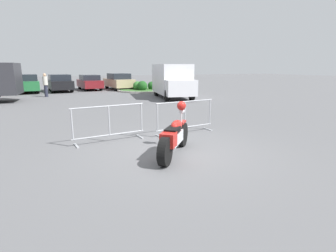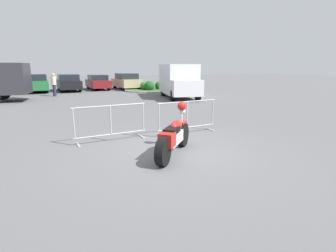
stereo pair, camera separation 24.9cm
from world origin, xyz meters
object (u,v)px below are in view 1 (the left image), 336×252
object	(u,v)px
crowd_barrier_near	(109,123)
parked_car_tan	(119,81)
pedestrian	(45,84)
parked_car_green	(26,83)
parked_car_maroon	(90,82)
parked_car_black	(60,83)
crowd_barrier_far	(185,117)
delivery_van	(172,80)
motorcycle	(175,136)

from	to	relation	value
crowd_barrier_near	parked_car_tan	size ratio (longest dim) A/B	0.46
pedestrian	parked_car_green	bearing A→B (deg)	60.53
parked_car_maroon	parked_car_tan	xyz separation A→B (m)	(2.64, -0.60, 0.06)
parked_car_black	parked_car_tan	distance (m)	5.28
crowd_barrier_far	delivery_van	bearing A→B (deg)	67.83
parked_car_black	parked_car_maroon	distance (m)	2.72
delivery_van	motorcycle	bearing A→B (deg)	-14.48
delivery_van	parked_car_maroon	bearing A→B (deg)	-143.87
crowd_barrier_near	parked_car_maroon	world-z (taller)	parked_car_maroon
motorcycle	parked_car_maroon	xyz separation A→B (m)	(0.63, 20.33, 0.23)
parked_car_green	pedestrian	world-z (taller)	pedestrian
parked_car_tan	pedestrian	bearing A→B (deg)	119.04
delivery_van	pedestrian	bearing A→B (deg)	-107.19
parked_car_black	crowd_barrier_far	bearing A→B (deg)	-174.48
crowd_barrier_far	parked_car_maroon	distance (m)	18.52
delivery_van	parked_car_green	distance (m)	12.90
crowd_barrier_near	pedestrian	distance (m)	13.78
parked_car_black	parked_car_maroon	bearing A→B (deg)	-81.01
crowd_barrier_near	parked_car_tan	distance (m)	18.47
crowd_barrier_far	parked_car_black	bearing A→B (deg)	100.31
crowd_barrier_near	parked_car_maroon	xyz separation A→B (m)	(1.87, 18.51, 0.16)
delivery_van	parked_car_green	bearing A→B (deg)	-121.07
delivery_van	parked_car_black	xyz separation A→B (m)	(-7.11, 8.39, -0.49)
parked_car_green	parked_car_black	xyz separation A→B (m)	(2.64, -0.05, -0.02)
parked_car_green	parked_car_maroon	size ratio (longest dim) A/B	1.09
crowd_barrier_near	parked_car_black	xyz separation A→B (m)	(-0.77, 17.86, 0.20)
motorcycle	parked_car_black	distance (m)	19.79
crowd_barrier_near	parked_car_black	size ratio (longest dim) A/B	0.47
parked_car_green	parked_car_tan	bearing A→B (deg)	-94.77
motorcycle	crowd_barrier_near	world-z (taller)	motorcycle
parked_car_green	delivery_van	bearing A→B (deg)	-135.66
crowd_barrier_near	parked_car_green	bearing A→B (deg)	100.79
parked_car_green	parked_car_maroon	bearing A→B (deg)	-88.34
motorcycle	pedestrian	xyz separation A→B (m)	(-3.09, 15.47, 0.44)
delivery_van	pedestrian	distance (m)	9.20
parked_car_maroon	pedestrian	world-z (taller)	pedestrian
motorcycle	pedestrian	bearing A→B (deg)	51.72
crowd_barrier_near	delivery_van	bearing A→B (deg)	56.22
parked_car_green	pedestrian	xyz separation A→B (m)	(1.56, -4.26, 0.15)
motorcycle	delivery_van	distance (m)	12.42
parked_car_maroon	pedestrian	xyz separation A→B (m)	(-3.72, -4.86, 0.21)
motorcycle	crowd_barrier_near	xyz separation A→B (m)	(-1.24, 1.83, 0.07)
crowd_barrier_near	crowd_barrier_far	distance (m)	2.48
motorcycle	parked_car_green	distance (m)	20.28
delivery_van	parked_car_maroon	world-z (taller)	delivery_van
motorcycle	pedestrian	distance (m)	15.78
crowd_barrier_far	parked_car_tan	distance (m)	18.03
parked_car_black	parked_car_maroon	size ratio (longest dim) A/B	1.06
motorcycle	crowd_barrier_far	size ratio (longest dim) A/B	0.84
delivery_van	parked_car_maroon	xyz separation A→B (m)	(-4.47, 9.03, -0.53)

